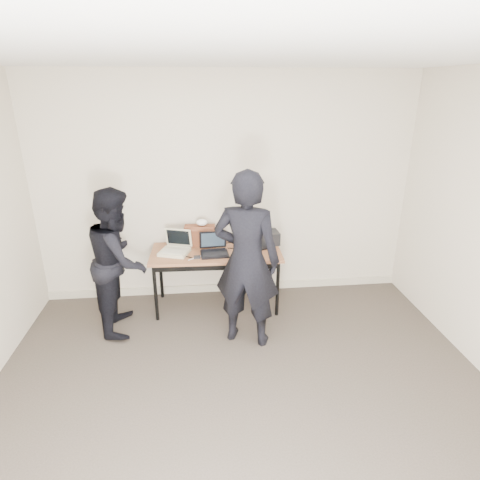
{
  "coord_description": "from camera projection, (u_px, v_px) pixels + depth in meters",
  "views": [
    {
      "loc": [
        -0.32,
        -2.42,
        2.52
      ],
      "look_at": [
        0.1,
        1.6,
        0.95
      ],
      "focal_mm": 30.0,
      "sensor_mm": 36.0,
      "label": 1
    }
  ],
  "objects": [
    {
      "name": "person_observer",
      "position": [
        119.0,
        260.0,
        4.24
      ],
      "size": [
        0.62,
        0.79,
        1.57
      ],
      "primitive_type": "imported",
      "rotation": [
        0.0,
        0.0,
        1.61
      ],
      "color": "black",
      "rests_on": "ground"
    },
    {
      "name": "room",
      "position": [
        250.0,
        271.0,
        2.7
      ],
      "size": [
        4.6,
        4.6,
        2.8
      ],
      "color": "#413931",
      "rests_on": "ground"
    },
    {
      "name": "person_typist",
      "position": [
        247.0,
        260.0,
        3.94
      ],
      "size": [
        0.77,
        0.64,
        1.82
      ],
      "primitive_type": "imported",
      "rotation": [
        0.0,
        0.0,
        2.78
      ],
      "color": "black",
      "rests_on": "ground"
    },
    {
      "name": "desk",
      "position": [
        216.0,
        256.0,
        4.65
      ],
      "size": [
        1.52,
        0.69,
        0.72
      ],
      "rotation": [
        0.0,
        0.0,
        -0.03
      ],
      "color": "brown",
      "rests_on": "ground"
    },
    {
      "name": "tissue",
      "position": [
        202.0,
        222.0,
        4.73
      ],
      "size": [
        0.15,
        0.12,
        0.08
      ],
      "primitive_type": "ellipsoid",
      "rotation": [
        0.0,
        0.0,
        -0.15
      ],
      "color": "white",
      "rests_on": "leather_satchel"
    },
    {
      "name": "cables",
      "position": [
        213.0,
        252.0,
        4.62
      ],
      "size": [
        1.02,
        0.51,
        0.01
      ],
      "rotation": [
        0.0,
        0.0,
        0.16
      ],
      "color": "black",
      "rests_on": "desk"
    },
    {
      "name": "leather_satchel",
      "position": [
        200.0,
        235.0,
        4.78
      ],
      "size": [
        0.37,
        0.2,
        0.25
      ],
      "rotation": [
        0.0,
        0.0,
        -0.05
      ],
      "color": "#602E19",
      "rests_on": "desk"
    },
    {
      "name": "power_brick",
      "position": [
        197.0,
        257.0,
        4.45
      ],
      "size": [
        0.08,
        0.05,
        0.03
      ],
      "primitive_type": "cube",
      "rotation": [
        0.0,
        0.0,
        0.06
      ],
      "color": "black",
      "rests_on": "desk"
    },
    {
      "name": "laptop_right",
      "position": [
        257.0,
        242.0,
        4.77
      ],
      "size": [
        0.37,
        0.37,
        0.21
      ],
      "rotation": [
        0.0,
        0.0,
        0.46
      ],
      "color": "black",
      "rests_on": "desk"
    },
    {
      "name": "baseboard",
      "position": [
        227.0,
        287.0,
        5.24
      ],
      "size": [
        4.5,
        0.03,
        0.1
      ],
      "primitive_type": "cube",
      "color": "beige",
      "rests_on": "ground"
    },
    {
      "name": "laptop_center",
      "position": [
        214.0,
        249.0,
        4.57
      ],
      "size": [
        0.33,
        0.32,
        0.24
      ],
      "rotation": [
        0.0,
        0.0,
        0.07
      ],
      "color": "black",
      "rests_on": "desk"
    },
    {
      "name": "laptop_beige",
      "position": [
        175.0,
        248.0,
        4.59
      ],
      "size": [
        0.4,
        0.39,
        0.25
      ],
      "rotation": [
        0.0,
        0.0,
        -0.33
      ],
      "color": "beige",
      "rests_on": "desk"
    },
    {
      "name": "equipment_box",
      "position": [
        267.0,
        238.0,
        4.84
      ],
      "size": [
        0.29,
        0.25,
        0.15
      ],
      "primitive_type": "cube",
      "rotation": [
        0.0,
        0.0,
        0.1
      ],
      "color": "black",
      "rests_on": "desk"
    }
  ]
}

